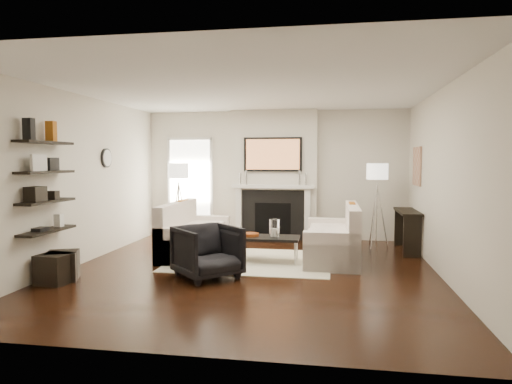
% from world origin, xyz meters
% --- Properties ---
extents(room_envelope, '(6.00, 6.00, 6.00)m').
position_xyz_m(room_envelope, '(0.00, 0.00, 1.35)').
color(room_envelope, black).
rests_on(room_envelope, ground).
extents(chimney_breast, '(1.80, 0.25, 2.70)m').
position_xyz_m(chimney_breast, '(0.00, 2.88, 1.35)').
color(chimney_breast, silver).
rests_on(chimney_breast, floor).
extents(fireplace_surround, '(1.30, 0.02, 1.04)m').
position_xyz_m(fireplace_surround, '(0.00, 2.74, 0.52)').
color(fireplace_surround, black).
rests_on(fireplace_surround, floor).
extents(firebox, '(0.75, 0.02, 0.65)m').
position_xyz_m(firebox, '(0.00, 2.73, 0.45)').
color(firebox, black).
rests_on(firebox, floor).
extents(mantel_pilaster_l, '(0.12, 0.08, 1.10)m').
position_xyz_m(mantel_pilaster_l, '(-0.72, 2.71, 0.55)').
color(mantel_pilaster_l, white).
rests_on(mantel_pilaster_l, floor).
extents(mantel_pilaster_r, '(0.12, 0.08, 1.10)m').
position_xyz_m(mantel_pilaster_r, '(0.72, 2.71, 0.55)').
color(mantel_pilaster_r, white).
rests_on(mantel_pilaster_r, floor).
extents(mantel_shelf, '(1.70, 0.18, 0.07)m').
position_xyz_m(mantel_shelf, '(0.00, 2.69, 1.12)').
color(mantel_shelf, white).
rests_on(mantel_shelf, chimney_breast).
extents(tv_body, '(1.20, 0.06, 0.70)m').
position_xyz_m(tv_body, '(0.00, 2.71, 1.78)').
color(tv_body, black).
rests_on(tv_body, chimney_breast).
extents(tv_screen, '(1.10, 0.00, 0.62)m').
position_xyz_m(tv_screen, '(0.00, 2.68, 1.78)').
color(tv_screen, '#BF723F').
rests_on(tv_screen, tv_body).
extents(candlestick_l_tall, '(0.04, 0.04, 0.30)m').
position_xyz_m(candlestick_l_tall, '(-0.55, 2.70, 1.30)').
color(candlestick_l_tall, silver).
rests_on(candlestick_l_tall, mantel_shelf).
extents(candlestick_l_short, '(0.04, 0.04, 0.24)m').
position_xyz_m(candlestick_l_short, '(-0.68, 2.70, 1.27)').
color(candlestick_l_short, silver).
rests_on(candlestick_l_short, mantel_shelf).
extents(candlestick_r_tall, '(0.04, 0.04, 0.30)m').
position_xyz_m(candlestick_r_tall, '(0.55, 2.70, 1.30)').
color(candlestick_r_tall, silver).
rests_on(candlestick_r_tall, mantel_shelf).
extents(candlestick_r_short, '(0.04, 0.04, 0.24)m').
position_xyz_m(candlestick_r_short, '(0.68, 2.70, 1.27)').
color(candlestick_r_short, silver).
rests_on(candlestick_r_short, mantel_shelf).
extents(hallway_panel, '(0.90, 0.02, 2.10)m').
position_xyz_m(hallway_panel, '(-1.85, 2.98, 1.05)').
color(hallway_panel, white).
rests_on(hallway_panel, floor).
extents(door_trim_l, '(0.06, 0.06, 2.16)m').
position_xyz_m(door_trim_l, '(-2.33, 2.96, 1.05)').
color(door_trim_l, white).
rests_on(door_trim_l, floor).
extents(door_trim_r, '(0.06, 0.06, 2.16)m').
position_xyz_m(door_trim_r, '(-1.37, 2.96, 1.05)').
color(door_trim_r, white).
rests_on(door_trim_r, floor).
extents(door_trim_top, '(1.02, 0.06, 0.06)m').
position_xyz_m(door_trim_top, '(-1.85, 2.96, 2.13)').
color(door_trim_top, white).
rests_on(door_trim_top, wall_back).
extents(rug, '(2.60, 2.00, 0.01)m').
position_xyz_m(rug, '(-0.10, 0.68, 0.01)').
color(rug, beige).
rests_on(rug, floor).
extents(loveseat_left_base, '(0.85, 1.80, 0.42)m').
position_xyz_m(loveseat_left_base, '(-1.13, 0.96, 0.21)').
color(loveseat_left_base, silver).
rests_on(loveseat_left_base, floor).
extents(loveseat_left_back, '(0.18, 1.80, 0.80)m').
position_xyz_m(loveseat_left_back, '(-1.47, 0.96, 0.53)').
color(loveseat_left_back, silver).
rests_on(loveseat_left_back, floor).
extents(loveseat_left_arm_n, '(0.85, 0.18, 0.60)m').
position_xyz_m(loveseat_left_arm_n, '(-1.13, 0.15, 0.30)').
color(loveseat_left_arm_n, silver).
rests_on(loveseat_left_arm_n, floor).
extents(loveseat_left_arm_s, '(0.85, 0.18, 0.60)m').
position_xyz_m(loveseat_left_arm_s, '(-1.13, 1.77, 0.30)').
color(loveseat_left_arm_s, silver).
rests_on(loveseat_left_arm_s, floor).
extents(loveseat_left_cushion, '(0.63, 1.44, 0.10)m').
position_xyz_m(loveseat_left_cushion, '(-1.08, 0.96, 0.47)').
color(loveseat_left_cushion, silver).
rests_on(loveseat_left_cushion, loveseat_left_base).
extents(pillow_left_orange, '(0.10, 0.42, 0.42)m').
position_xyz_m(pillow_left_orange, '(-1.47, 1.26, 0.73)').
color(pillow_left_orange, '#A55B14').
rests_on(pillow_left_orange, loveseat_left_cushion).
extents(pillow_left_charcoal, '(0.10, 0.40, 0.40)m').
position_xyz_m(pillow_left_charcoal, '(-1.47, 0.66, 0.72)').
color(pillow_left_charcoal, black).
rests_on(pillow_left_charcoal, loveseat_left_cushion).
extents(loveseat_right_base, '(0.85, 1.80, 0.42)m').
position_xyz_m(loveseat_right_base, '(1.21, 0.96, 0.21)').
color(loveseat_right_base, silver).
rests_on(loveseat_right_base, floor).
extents(loveseat_right_back, '(0.18, 1.80, 0.80)m').
position_xyz_m(loveseat_right_back, '(1.55, 0.96, 0.53)').
color(loveseat_right_back, silver).
rests_on(loveseat_right_back, floor).
extents(loveseat_right_arm_n, '(0.85, 0.18, 0.60)m').
position_xyz_m(loveseat_right_arm_n, '(1.21, 0.15, 0.30)').
color(loveseat_right_arm_n, silver).
rests_on(loveseat_right_arm_n, floor).
extents(loveseat_right_arm_s, '(0.85, 0.18, 0.60)m').
position_xyz_m(loveseat_right_arm_s, '(1.21, 1.77, 0.30)').
color(loveseat_right_arm_s, silver).
rests_on(loveseat_right_arm_s, floor).
extents(loveseat_right_cushion, '(0.63, 1.44, 0.10)m').
position_xyz_m(loveseat_right_cushion, '(1.16, 0.96, 0.47)').
color(loveseat_right_cushion, silver).
rests_on(loveseat_right_cushion, loveseat_right_base).
extents(pillow_right_orange, '(0.10, 0.42, 0.42)m').
position_xyz_m(pillow_right_orange, '(1.55, 1.26, 0.73)').
color(pillow_right_orange, '#A55B14').
rests_on(pillow_right_orange, loveseat_right_cushion).
extents(pillow_right_charcoal, '(0.10, 0.40, 0.40)m').
position_xyz_m(pillow_right_charcoal, '(1.55, 0.66, 0.72)').
color(pillow_right_charcoal, black).
rests_on(pillow_right_charcoal, loveseat_right_cushion).
extents(coffee_table, '(1.10, 0.55, 0.04)m').
position_xyz_m(coffee_table, '(0.14, 0.66, 0.40)').
color(coffee_table, black).
rests_on(coffee_table, floor).
extents(coffee_leg_nw, '(0.02, 0.02, 0.38)m').
position_xyz_m(coffee_leg_nw, '(-0.36, 0.44, 0.19)').
color(coffee_leg_nw, silver).
rests_on(coffee_leg_nw, floor).
extents(coffee_leg_ne, '(0.02, 0.02, 0.38)m').
position_xyz_m(coffee_leg_ne, '(0.64, 0.44, 0.19)').
color(coffee_leg_ne, silver).
rests_on(coffee_leg_ne, floor).
extents(coffee_leg_sw, '(0.02, 0.02, 0.38)m').
position_xyz_m(coffee_leg_sw, '(-0.36, 0.88, 0.19)').
color(coffee_leg_sw, silver).
rests_on(coffee_leg_sw, floor).
extents(coffee_leg_se, '(0.02, 0.02, 0.38)m').
position_xyz_m(coffee_leg_se, '(0.64, 0.88, 0.19)').
color(coffee_leg_se, silver).
rests_on(coffee_leg_se, floor).
extents(hurricane_glass, '(0.17, 0.17, 0.30)m').
position_xyz_m(hurricane_glass, '(0.29, 0.66, 0.56)').
color(hurricane_glass, white).
rests_on(hurricane_glass, coffee_table).
extents(hurricane_candle, '(0.09, 0.09, 0.13)m').
position_xyz_m(hurricane_candle, '(0.29, 0.66, 0.50)').
color(hurricane_candle, white).
rests_on(hurricane_candle, coffee_table).
extents(copper_bowl, '(0.29, 0.29, 0.05)m').
position_xyz_m(copper_bowl, '(-0.11, 0.66, 0.45)').
color(copper_bowl, '#C25720').
rests_on(copper_bowl, coffee_table).
extents(armchair, '(1.09, 1.09, 0.82)m').
position_xyz_m(armchair, '(-0.51, -0.47, 0.41)').
color(armchair, black).
rests_on(armchair, floor).
extents(lamp_left_post, '(0.02, 0.02, 1.20)m').
position_xyz_m(lamp_left_post, '(-1.85, 2.19, 0.60)').
color(lamp_left_post, silver).
rests_on(lamp_left_post, floor).
extents(lamp_left_shade, '(0.40, 0.40, 0.30)m').
position_xyz_m(lamp_left_shade, '(-1.85, 2.19, 1.45)').
color(lamp_left_shade, white).
rests_on(lamp_left_shade, lamp_left_post).
extents(lamp_left_leg_a, '(0.25, 0.02, 1.23)m').
position_xyz_m(lamp_left_leg_a, '(-1.74, 2.19, 0.60)').
color(lamp_left_leg_a, silver).
rests_on(lamp_left_leg_a, floor).
extents(lamp_left_leg_b, '(0.14, 0.22, 1.23)m').
position_xyz_m(lamp_left_leg_b, '(-1.91, 2.29, 0.60)').
color(lamp_left_leg_b, silver).
rests_on(lamp_left_leg_b, floor).
extents(lamp_left_leg_c, '(0.14, 0.22, 1.23)m').
position_xyz_m(lamp_left_leg_c, '(-1.91, 2.10, 0.60)').
color(lamp_left_leg_c, silver).
rests_on(lamp_left_leg_c, floor).
extents(lamp_right_post, '(0.02, 0.02, 1.20)m').
position_xyz_m(lamp_right_post, '(2.05, 2.25, 0.60)').
color(lamp_right_post, silver).
rests_on(lamp_right_post, floor).
extents(lamp_right_shade, '(0.40, 0.40, 0.30)m').
position_xyz_m(lamp_right_shade, '(2.05, 2.25, 1.45)').
color(lamp_right_shade, white).
rests_on(lamp_right_shade, lamp_right_post).
extents(lamp_right_leg_a, '(0.25, 0.02, 1.23)m').
position_xyz_m(lamp_right_leg_a, '(2.16, 2.25, 0.60)').
color(lamp_right_leg_a, silver).
rests_on(lamp_right_leg_a, floor).
extents(lamp_right_leg_b, '(0.14, 0.22, 1.23)m').
position_xyz_m(lamp_right_leg_b, '(2.00, 2.34, 0.60)').
color(lamp_right_leg_b, silver).
rests_on(lamp_right_leg_b, floor).
extents(lamp_right_leg_c, '(0.14, 0.22, 1.23)m').
position_xyz_m(lamp_right_leg_c, '(1.99, 2.15, 0.60)').
color(lamp_right_leg_c, silver).
rests_on(lamp_right_leg_c, floor).
extents(console_top, '(0.35, 1.20, 0.04)m').
position_xyz_m(console_top, '(2.57, 1.96, 0.73)').
color(console_top, black).
rests_on(console_top, floor).
extents(console_leg_n, '(0.30, 0.04, 0.71)m').
position_xyz_m(console_leg_n, '(2.57, 1.41, 0.35)').
color(console_leg_n, black).
rests_on(console_leg_n, floor).
extents(console_leg_s, '(0.30, 0.04, 0.71)m').
position_xyz_m(console_leg_s, '(2.57, 2.51, 0.35)').
color(console_leg_s, black).
rests_on(console_leg_s, floor).
extents(wall_art, '(0.03, 0.70, 0.70)m').
position_xyz_m(wall_art, '(2.73, 2.05, 1.55)').
color(wall_art, '#AE7A57').
rests_on(wall_art, wall_right).
extents(shelf_bottom, '(0.25, 1.00, 0.03)m').
position_xyz_m(shelf_bottom, '(-2.62, -1.00, 0.70)').
color(shelf_bottom, black).
rests_on(shelf_bottom, wall_left).
extents(shelf_lower, '(0.25, 1.00, 0.04)m').
position_xyz_m(shelf_lower, '(-2.62, -1.00, 1.10)').
color(shelf_lower, black).
rests_on(shelf_lower, wall_left).
extents(shelf_upper, '(0.25, 1.00, 0.04)m').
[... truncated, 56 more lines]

